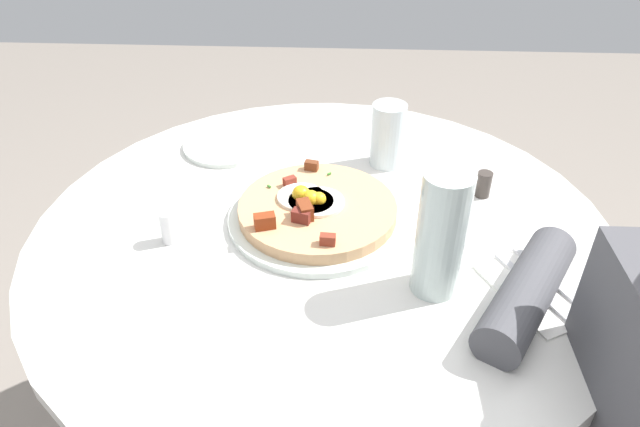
# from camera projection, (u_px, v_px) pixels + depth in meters

# --- Properties ---
(dining_table) EXTENTS (1.01, 1.01, 0.75)m
(dining_table) POSITION_uv_depth(u_px,v_px,m) (322.00, 300.00, 1.12)
(dining_table) COLOR silver
(dining_table) RESTS_ON ground_plane
(pizza_plate) EXTENTS (0.31, 0.31, 0.01)m
(pizza_plate) POSITION_uv_depth(u_px,v_px,m) (318.00, 217.00, 1.02)
(pizza_plate) COLOR silver
(pizza_plate) RESTS_ON dining_table
(breakfast_pizza) EXTENTS (0.28, 0.28, 0.05)m
(breakfast_pizza) POSITION_uv_depth(u_px,v_px,m) (316.00, 208.00, 1.01)
(breakfast_pizza) COLOR tan
(breakfast_pizza) RESTS_ON pizza_plate
(bread_plate) EXTENTS (0.18, 0.18, 0.01)m
(bread_plate) POSITION_uv_depth(u_px,v_px,m) (227.00, 145.00, 1.24)
(bread_plate) COLOR silver
(bread_plate) RESTS_ON dining_table
(napkin) EXTENTS (0.20, 0.22, 0.00)m
(napkin) POSITION_uv_depth(u_px,v_px,m) (544.00, 288.00, 0.88)
(napkin) COLOR white
(napkin) RESTS_ON dining_table
(fork) EXTENTS (0.09, 0.17, 0.00)m
(fork) POSITION_uv_depth(u_px,v_px,m) (554.00, 282.00, 0.88)
(fork) COLOR silver
(fork) RESTS_ON napkin
(knife) EXTENTS (0.09, 0.17, 0.00)m
(knife) POSITION_uv_depth(u_px,v_px,m) (535.00, 289.00, 0.87)
(knife) COLOR silver
(knife) RESTS_ON napkin
(water_glass) EXTENTS (0.07, 0.07, 0.13)m
(water_glass) POSITION_uv_depth(u_px,v_px,m) (388.00, 135.00, 1.15)
(water_glass) COLOR silver
(water_glass) RESTS_ON dining_table
(water_bottle) EXTENTS (0.07, 0.07, 0.20)m
(water_bottle) POSITION_uv_depth(u_px,v_px,m) (441.00, 235.00, 0.83)
(water_bottle) COLOR silver
(water_bottle) RESTS_ON dining_table
(salt_shaker) EXTENTS (0.03, 0.03, 0.06)m
(salt_shaker) POSITION_uv_depth(u_px,v_px,m) (168.00, 227.00, 0.96)
(salt_shaker) COLOR white
(salt_shaker) RESTS_ON dining_table
(pepper_shaker) EXTENTS (0.03, 0.03, 0.05)m
(pepper_shaker) POSITION_uv_depth(u_px,v_px,m) (484.00, 184.00, 1.07)
(pepper_shaker) COLOR #3F3833
(pepper_shaker) RESTS_ON dining_table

